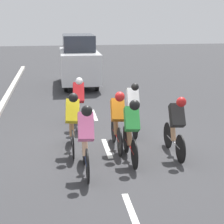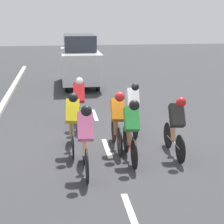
{
  "view_description": "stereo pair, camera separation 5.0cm",
  "coord_description": "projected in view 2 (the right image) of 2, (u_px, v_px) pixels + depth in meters",
  "views": [
    {
      "loc": [
        1.19,
        9.1,
        3.36
      ],
      "look_at": [
        -0.13,
        0.22,
        0.95
      ],
      "focal_mm": 60.0,
      "sensor_mm": 36.0,
      "label": 1
    },
    {
      "loc": [
        1.14,
        9.1,
        3.36
      ],
      "look_at": [
        -0.13,
        0.22,
        0.95
      ],
      "focal_mm": 60.0,
      "sensor_mm": 36.0,
      "label": 2
    }
  ],
  "objects": [
    {
      "name": "ground_plane",
      "position": [
        106.0,
        145.0,
        9.73
      ],
      "size": [
        60.0,
        60.0,
        0.0
      ],
      "primitive_type": "plane",
      "color": "#38383A"
    },
    {
      "name": "cyclist_white",
      "position": [
        132.0,
        107.0,
        10.41
      ],
      "size": [
        0.34,
        1.67,
        1.52
      ],
      "color": "black",
      "rests_on": "ground"
    },
    {
      "name": "cyclist_black",
      "position": [
        176.0,
        124.0,
        8.79
      ],
      "size": [
        0.35,
        1.66,
        1.51
      ],
      "color": "black",
      "rests_on": "ground"
    },
    {
      "name": "cyclist_green",
      "position": [
        131.0,
        128.0,
        8.47
      ],
      "size": [
        0.35,
        1.69,
        1.52
      ],
      "color": "black",
      "rests_on": "ground"
    },
    {
      "name": "lane_stripe_far",
      "position": [
        95.0,
        115.0,
        12.58
      ],
      "size": [
        0.12,
        1.4,
        0.01
      ],
      "primitive_type": "cube",
      "color": "white",
      "rests_on": "ground"
    },
    {
      "name": "cyclist_yellow",
      "position": [
        72.0,
        121.0,
        9.06
      ],
      "size": [
        0.36,
        1.73,
        1.55
      ],
      "color": "black",
      "rests_on": "ground"
    },
    {
      "name": "cyclist_red",
      "position": [
        79.0,
        101.0,
        11.04
      ],
      "size": [
        0.35,
        1.75,
        1.56
      ],
      "color": "black",
      "rests_on": "ground"
    },
    {
      "name": "support_car",
      "position": [
        80.0,
        61.0,
        17.29
      ],
      "size": [
        1.7,
        4.02,
        2.34
      ],
      "color": "black",
      "rests_on": "ground"
    },
    {
      "name": "cyclist_orange",
      "position": [
        117.0,
        119.0,
        9.19
      ],
      "size": [
        0.34,
        1.69,
        1.54
      ],
      "color": "black",
      "rests_on": "ground"
    },
    {
      "name": "cyclist_pink",
      "position": [
        85.0,
        138.0,
        7.79
      ],
      "size": [
        0.34,
        1.71,
        1.58
      ],
      "color": "black",
      "rests_on": "ground"
    },
    {
      "name": "lane_stripe_near",
      "position": [
        131.0,
        213.0,
        6.46
      ],
      "size": [
        0.12,
        1.4,
        0.01
      ],
      "primitive_type": "cube",
      "color": "white",
      "rests_on": "ground"
    },
    {
      "name": "lane_stripe_mid",
      "position": [
        107.0,
        148.0,
        9.52
      ],
      "size": [
        0.12,
        1.4,
        0.01
      ],
      "primitive_type": "cube",
      "color": "white",
      "rests_on": "ground"
    }
  ]
}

